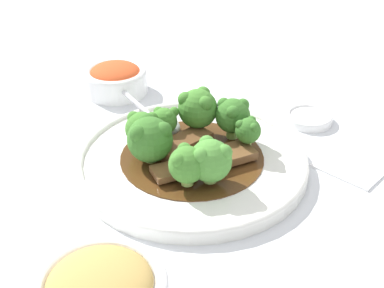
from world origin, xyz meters
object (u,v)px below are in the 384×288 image
object	(u,v)px
side_bowl_kimchi	(116,78)
broccoli_floret_2	(248,130)
beef_strip_0	(230,155)
broccoli_floret_6	(210,160)
beef_strip_2	(173,170)
broccoli_floret_0	(187,164)
broccoli_floret_4	(233,115)
serving_spoon	(156,118)
main_plate	(192,160)
broccoli_floret_7	(142,128)
broccoli_floret_5	(198,108)
sauce_dish	(309,118)
broccoli_floret_1	(167,120)
broccoli_floret_3	(150,138)
beef_strip_1	(181,145)

from	to	relation	value
side_bowl_kimchi	broccoli_floret_2	bearing A→B (deg)	89.81
beef_strip_0	broccoli_floret_6	world-z (taller)	broccoli_floret_6
beef_strip_2	broccoli_floret_0	distance (m)	0.04
beef_strip_0	broccoli_floret_4	world-z (taller)	broccoli_floret_4
beef_strip_0	broccoli_floret_2	distance (m)	0.04
serving_spoon	side_bowl_kimchi	distance (m)	0.15
main_plate	broccoli_floret_7	size ratio (longest dim) A/B	5.90
broccoli_floret_6	broccoli_floret_5	bearing A→B (deg)	-126.92
broccoli_floret_6	sauce_dish	size ratio (longest dim) A/B	0.79
broccoli_floret_7	serving_spoon	xyz separation A→B (m)	(-0.05, -0.04, -0.02)
broccoli_floret_1	broccoli_floret_3	xyz separation A→B (m)	(0.05, 0.02, 0.00)
broccoli_floret_2	broccoli_floret_4	distance (m)	0.03
main_plate	broccoli_floret_6	xyz separation A→B (m)	(0.02, 0.05, 0.04)
beef_strip_2	broccoli_floret_3	world-z (taller)	broccoli_floret_3
broccoli_floret_3	broccoli_floret_5	bearing A→B (deg)	-176.14
beef_strip_1	broccoli_floret_6	world-z (taller)	broccoli_floret_6
broccoli_floret_0	broccoli_floret_3	world-z (taller)	broccoli_floret_3
broccoli_floret_4	side_bowl_kimchi	distance (m)	0.24
broccoli_floret_2	broccoli_floret_5	size ratio (longest dim) A/B	0.70
beef_strip_0	broccoli_floret_7	world-z (taller)	broccoli_floret_7
side_bowl_kimchi	sauce_dish	xyz separation A→B (m)	(-0.14, 0.27, -0.02)
broccoli_floret_0	broccoli_floret_1	xyz separation A→B (m)	(-0.05, -0.09, -0.00)
beef_strip_2	broccoli_floret_7	xyz separation A→B (m)	(-0.01, -0.07, 0.02)
broccoli_floret_3	sauce_dish	bearing A→B (deg)	165.84
beef_strip_1	beef_strip_2	xyz separation A→B (m)	(0.04, 0.03, -0.00)
broccoli_floret_0	broccoli_floret_5	bearing A→B (deg)	-140.34
sauce_dish	broccoli_floret_7	bearing A→B (deg)	-20.69
sauce_dish	main_plate	bearing A→B (deg)	-9.83
broccoli_floret_0	broccoli_floret_2	size ratio (longest dim) A/B	1.12
broccoli_floret_3	broccoli_floret_6	bearing A→B (deg)	104.09
broccoli_floret_2	beef_strip_2	bearing A→B (deg)	-13.70
beef_strip_2	broccoli_floret_3	distance (m)	0.05
broccoli_floret_0	serving_spoon	xyz separation A→B (m)	(-0.07, -0.13, -0.02)
broccoli_floret_6	broccoli_floret_0	bearing A→B (deg)	-30.54
beef_strip_0	broccoli_floret_6	bearing A→B (deg)	17.46
broccoli_floret_4	broccoli_floret_6	xyz separation A→B (m)	(0.09, 0.05, -0.00)
broccoli_floret_0	sauce_dish	world-z (taller)	broccoli_floret_0
broccoli_floret_4	side_bowl_kimchi	world-z (taller)	broccoli_floret_4
broccoli_floret_2	broccoli_floret_7	world-z (taller)	broccoli_floret_7
main_plate	broccoli_floret_2	xyz separation A→B (m)	(-0.06, 0.04, 0.04)
broccoli_floret_4	broccoli_floret_5	xyz separation A→B (m)	(0.02, -0.04, 0.00)
broccoli_floret_4	serving_spoon	size ratio (longest dim) A/B	0.25
broccoli_floret_7	side_bowl_kimchi	size ratio (longest dim) A/B	0.50
broccoli_floret_0	broccoli_floret_6	world-z (taller)	broccoli_floret_6
serving_spoon	broccoli_floret_3	bearing A→B (deg)	45.24
beef_strip_2	serving_spoon	bearing A→B (deg)	-121.31
broccoli_floret_3	broccoli_floret_5	xyz separation A→B (m)	(-0.09, -0.01, 0.01)
broccoli_floret_5	sauce_dish	xyz separation A→B (m)	(-0.16, 0.07, -0.05)
broccoli_floret_1	serving_spoon	distance (m)	0.05
main_plate	side_bowl_kimchi	bearing A→B (deg)	-104.21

